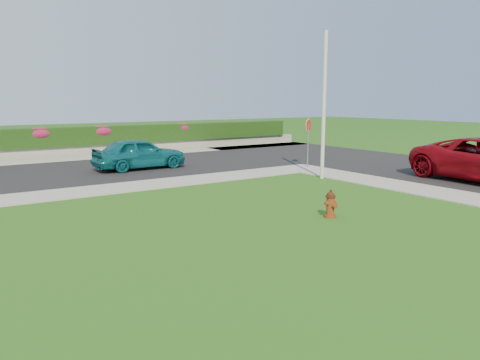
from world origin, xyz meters
TOP-DOWN VIEW (x-y plane):
  - ground at (0.00, 0.00)m, footprint 120.00×120.00m
  - street_right at (12.00, 4.00)m, footprint 8.00×32.00m
  - street_far at (-5.00, 14.00)m, footprint 26.00×8.00m
  - sidewalk_far at (-6.00, 9.00)m, footprint 24.00×2.00m
  - curb_corner at (7.00, 9.00)m, footprint 2.00×2.00m
  - sidewalk_beyond at (-1.00, 19.00)m, footprint 34.00×2.00m
  - retaining_wall at (-1.00, 20.50)m, footprint 34.00×0.40m
  - hedge at (-1.00, 20.60)m, footprint 32.00×0.90m
  - fire_hydrant at (1.27, 1.32)m, footprint 0.41×0.38m
  - sedan_teal at (0.37, 13.11)m, footprint 4.40×1.84m
  - utility_pole at (5.80, 6.34)m, footprint 0.16×0.16m
  - stop_sign at (7.57, 9.18)m, footprint 0.61×0.29m
  - flower_clump_d at (-2.58, 20.50)m, footprint 1.46×0.94m
  - flower_clump_e at (0.99, 20.50)m, footprint 1.45×0.93m
  - flower_clump_f at (6.51, 20.50)m, footprint 1.23×0.79m

SIDE VIEW (x-z plane):
  - ground at x=0.00m, z-range 0.00..0.00m
  - street_right at x=12.00m, z-range 0.00..0.04m
  - street_far at x=-5.00m, z-range 0.00..0.04m
  - sidewalk_far at x=-6.00m, z-range 0.00..0.04m
  - curb_corner at x=7.00m, z-range 0.00..0.04m
  - sidewalk_beyond at x=-1.00m, z-range 0.00..0.04m
  - retaining_wall at x=-1.00m, z-range 0.00..0.60m
  - fire_hydrant at x=1.27m, z-range -0.02..0.78m
  - sedan_teal at x=0.37m, z-range 0.04..1.53m
  - hedge at x=-1.00m, z-range 0.60..1.70m
  - flower_clump_d at x=-2.58m, z-range 1.05..1.78m
  - flower_clump_e at x=0.99m, z-range 1.05..1.77m
  - flower_clump_f at x=6.51m, z-range 1.15..1.76m
  - stop_sign at x=7.57m, z-range 0.57..2.99m
  - utility_pole at x=5.80m, z-range 0.00..6.08m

